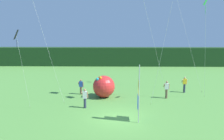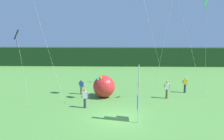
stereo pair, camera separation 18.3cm
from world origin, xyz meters
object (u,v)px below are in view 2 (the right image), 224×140
Objects in this scene: person_near_banner at (85,98)px; person_mid_field at (167,89)px; banner_flag at (138,94)px; person_far_right at (185,84)px; person_far_left at (81,86)px; kite_black_diamond_2 at (17,39)px; kite_green_diamond_0 at (206,9)px; inflatable_balloon at (104,86)px.

person_mid_field is at bearing 21.63° from person_near_banner.
banner_flag is 2.49× the size of person_far_right.
person_far_right is (5.58, 7.96, -1.11)m from banner_flag.
person_far_left is 0.24× the size of kite_black_diamond_2.
kite_black_diamond_2 is (-5.02, -0.99, 4.97)m from person_near_banner.
person_far_left is 0.17× the size of kite_green_diamond_0.
person_near_banner is 0.76× the size of inflatable_balloon.
person_near_banner is at bearing 11.21° from kite_black_diamond_2.
inflatable_balloon reaches higher than person_near_banner.
kite_green_diamond_0 is (8.84, -1.58, 7.17)m from inflatable_balloon.
banner_flag is 1.90× the size of inflatable_balloon.
person_near_banner is 7.13m from kite_black_diamond_2.
person_far_right is 0.18× the size of kite_green_diamond_0.
banner_flag is at bearing -65.02° from inflatable_balloon.
person_mid_field is at bearing 60.75° from banner_flag.
person_far_right reaches higher than person_near_banner.
banner_flag is at bearing -53.49° from person_far_left.
person_near_banner is at bearing -170.93° from kite_green_diamond_0.
kite_black_diamond_2 is at bearing -127.71° from person_far_left.
person_far_left is at bearing 171.58° from person_mid_field.
person_far_left is at bearing 157.24° from inflatable_balloon.
person_near_banner is 0.26× the size of kite_black_diamond_2.
kite_green_diamond_0 is 15.69m from kite_black_diamond_2.
kite_black_diamond_2 is at bearing -162.41° from person_mid_field.
inflatable_balloon is at bearing -167.21° from person_far_right.
inflatable_balloon is 0.34× the size of kite_black_diamond_2.
person_far_left is (-5.23, 7.07, -1.19)m from banner_flag.
kite_green_diamond_0 reaches higher than inflatable_balloon.
person_mid_field is 7.96m from kite_green_diamond_0.
kite_black_diamond_2 is (-6.45, -4.22, 4.78)m from inflatable_balloon.
person_mid_field is 6.08m from inflatable_balloon.
person_far_right is at bearing 12.79° from inflatable_balloon.
person_far_right is 8.15m from kite_green_diamond_0.
kite_green_diamond_0 is (0.43, -3.49, 7.35)m from person_far_right.
inflatable_balloon is at bearing 177.68° from person_mid_field.
person_far_right is at bearing 4.75° from person_far_left.
person_near_banner is at bearing -113.93° from inflatable_balloon.
person_near_banner is 4.34m from person_far_left.
banner_flag is 9.79m from person_far_right.
kite_green_diamond_0 is (6.01, 4.47, 6.24)m from banner_flag.
person_far_right is (2.33, 2.15, -0.01)m from person_mid_field.
inflatable_balloon is at bearing 114.98° from banner_flag.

